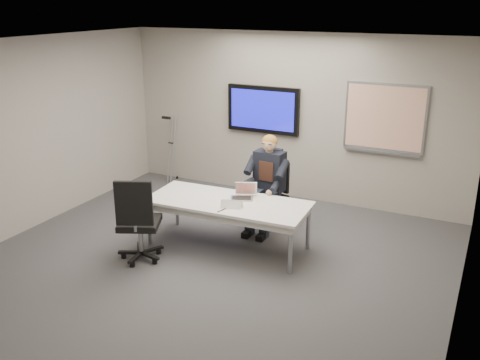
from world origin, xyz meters
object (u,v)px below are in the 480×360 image
at_px(conference_table, 228,206).
at_px(office_chair_far, 271,205).
at_px(laptop, 244,194).
at_px(office_chair_near, 140,235).
at_px(seated_person, 264,193).

distance_m(conference_table, office_chair_far, 1.09).
height_order(office_chair_far, laptop, office_chair_far).
xyz_separation_m(office_chair_near, laptop, (0.99, 1.08, 0.37)).
distance_m(office_chair_near, laptop, 1.51).
height_order(office_chair_near, seated_person, seated_person).
relative_size(office_chair_near, laptop, 2.99).
relative_size(conference_table, laptop, 5.76).
bearing_deg(laptop, seated_person, 57.88).
height_order(conference_table, laptop, laptop).
relative_size(office_chair_far, office_chair_near, 0.83).
xyz_separation_m(seated_person, laptop, (-0.07, -0.56, 0.16)).
bearing_deg(office_chair_far, seated_person, -77.98).
relative_size(conference_table, seated_person, 1.59).
height_order(office_chair_far, office_chair_near, office_chair_near).
bearing_deg(conference_table, office_chair_near, -137.01).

